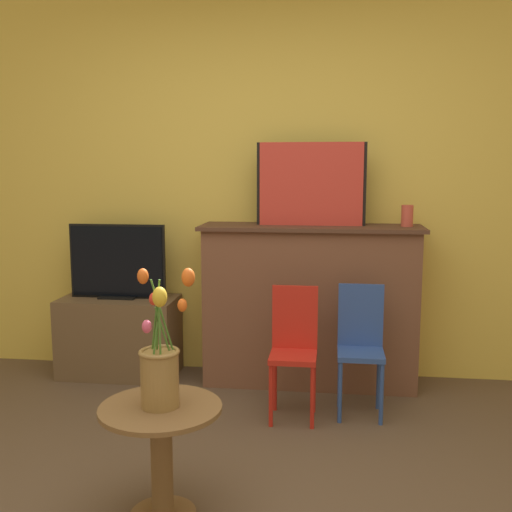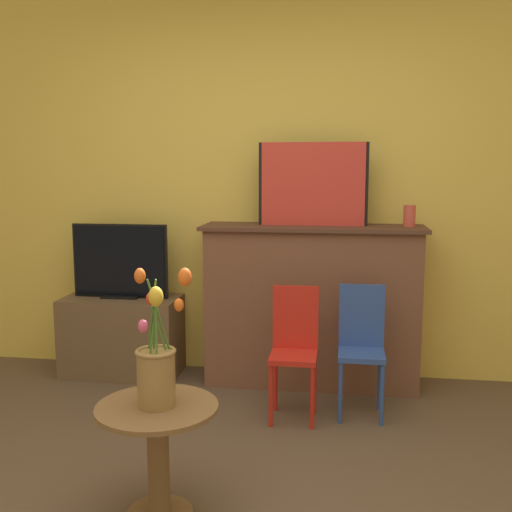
# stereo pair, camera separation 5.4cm
# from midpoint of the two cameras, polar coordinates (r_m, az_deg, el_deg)

# --- Properties ---
(wall_back) EXTENTS (8.00, 0.06, 2.70)m
(wall_back) POSITION_cam_midpoint_polar(r_m,az_deg,el_deg) (4.13, 0.90, 7.36)
(wall_back) COLOR #EAC651
(wall_back) RESTS_ON ground
(fireplace_mantel) EXTENTS (1.43, 0.44, 1.06)m
(fireplace_mantel) POSITION_cam_midpoint_polar(r_m,az_deg,el_deg) (3.97, 4.78, -4.48)
(fireplace_mantel) COLOR brown
(fireplace_mantel) RESTS_ON ground
(painting) EXTENTS (0.70, 0.03, 0.53)m
(painting) POSITION_cam_midpoint_polar(r_m,az_deg,el_deg) (3.88, 4.86, 6.84)
(painting) COLOR black
(painting) RESTS_ON fireplace_mantel
(mantel_candle) EXTENTS (0.07, 0.07, 0.14)m
(mantel_candle) POSITION_cam_midpoint_polar(r_m,az_deg,el_deg) (3.91, 13.82, 3.74)
(mantel_candle) COLOR #CC4C3D
(mantel_candle) RESTS_ON fireplace_mantel
(tv_stand) EXTENTS (0.79, 0.40, 0.54)m
(tv_stand) POSITION_cam_midpoint_polar(r_m,az_deg,el_deg) (4.28, -13.21, -7.47)
(tv_stand) COLOR brown
(tv_stand) RESTS_ON ground
(tv_monitor) EXTENTS (0.66, 0.12, 0.51)m
(tv_monitor) POSITION_cam_midpoint_polar(r_m,az_deg,el_deg) (4.18, -13.42, -0.61)
(tv_monitor) COLOR black
(tv_monitor) RESTS_ON tv_stand
(chair_red) EXTENTS (0.26, 0.26, 0.75)m
(chair_red) POSITION_cam_midpoint_polar(r_m,az_deg,el_deg) (3.46, 3.19, -8.35)
(chair_red) COLOR red
(chair_red) RESTS_ON ground
(chair_blue) EXTENTS (0.26, 0.26, 0.75)m
(chair_blue) POSITION_cam_midpoint_polar(r_m,az_deg,el_deg) (3.55, 9.49, -8.02)
(chair_blue) COLOR #2D4C99
(chair_blue) RESTS_ON ground
(side_table) EXTENTS (0.49, 0.49, 0.48)m
(side_table) POSITION_cam_midpoint_polar(r_m,az_deg,el_deg) (2.57, -9.62, -17.33)
(side_table) COLOR brown
(side_table) RESTS_ON ground
(vase_tulips) EXTENTS (0.23, 0.20, 0.55)m
(vase_tulips) POSITION_cam_midpoint_polar(r_m,az_deg,el_deg) (2.44, -9.73, -10.24)
(vase_tulips) COLOR olive
(vase_tulips) RESTS_ON side_table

